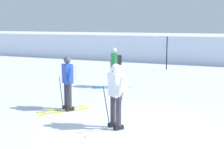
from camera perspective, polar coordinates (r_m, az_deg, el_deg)
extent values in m
plane|color=silver|center=(7.95, 5.06, -10.89)|extent=(120.00, 120.00, 0.00)
cube|color=silver|center=(25.35, 18.30, 4.59)|extent=(80.00, 7.32, 1.88)
cube|color=gold|center=(10.10, -8.34, -6.53)|extent=(1.05, 1.32, 0.02)
cube|color=gold|center=(10.36, -8.88, -6.16)|extent=(1.05, 1.32, 0.02)
cube|color=black|center=(10.14, -7.55, -6.11)|extent=(0.25, 0.28, 0.10)
cube|color=black|center=(10.39, -8.11, -5.75)|extent=(0.25, 0.28, 0.10)
cylinder|color=#38333D|center=(10.03, -7.60, -3.49)|extent=(0.14, 0.14, 0.85)
cylinder|color=#38333D|center=(10.28, -8.17, -3.19)|extent=(0.14, 0.14, 0.85)
cube|color=#284CB7|center=(10.04, -7.96, 0.15)|extent=(0.45, 0.42, 0.60)
cylinder|color=#284CB7|center=(9.80, -7.55, -0.13)|extent=(0.26, 0.23, 0.55)
cylinder|color=#284CB7|center=(10.27, -8.56, 0.26)|extent=(0.26, 0.23, 0.55)
sphere|color=#4C4C56|center=(9.98, -8.02, 2.59)|extent=(0.22, 0.22, 0.22)
cylinder|color=#38383D|center=(9.82, -7.72, -3.98)|extent=(0.27, 0.22, 1.02)
cylinder|color=#38383D|center=(10.44, -9.06, -3.22)|extent=(0.27, 0.22, 1.02)
cube|color=#B7B2A3|center=(10.11, -6.86, 0.35)|extent=(0.33, 0.31, 0.40)
cube|color=silver|center=(8.26, 0.28, -10.01)|extent=(1.01, 1.35, 0.02)
cube|color=silver|center=(8.49, -0.70, -9.48)|extent=(1.01, 1.35, 0.02)
cube|color=black|center=(8.32, 1.18, -9.44)|extent=(0.25, 0.28, 0.10)
cube|color=black|center=(8.54, 0.18, -8.93)|extent=(0.25, 0.28, 0.10)
cylinder|color=#38333D|center=(8.18, 1.19, -6.29)|extent=(0.14, 0.14, 0.85)
cylinder|color=#38333D|center=(8.41, 0.18, -5.85)|extent=(0.14, 0.14, 0.85)
cube|color=white|center=(8.15, 0.69, -1.82)|extent=(0.45, 0.42, 0.60)
cylinder|color=white|center=(7.94, 1.50, -2.22)|extent=(0.26, 0.22, 0.55)
cylinder|color=white|center=(8.35, -0.32, -1.64)|extent=(0.26, 0.22, 0.55)
sphere|color=silver|center=(8.08, 0.69, 1.17)|extent=(0.22, 0.22, 0.22)
cylinder|color=#38383D|center=(7.99, 1.24, -6.73)|extent=(0.32, 0.24, 1.08)
cylinder|color=#38383D|center=(8.51, -1.00, -5.74)|extent=(0.32, 0.24, 1.08)
cube|color=#B7B2A3|center=(8.26, 1.93, -1.54)|extent=(0.33, 0.31, 0.40)
cube|color=#237AC6|center=(13.59, -0.17, -2.40)|extent=(1.42, 0.90, 0.02)
cube|color=#237AC6|center=(13.86, -0.31, -2.18)|extent=(1.42, 0.90, 0.02)
cube|color=black|center=(13.59, 0.46, -2.14)|extent=(0.28, 0.24, 0.10)
cube|color=black|center=(13.87, 0.31, -1.92)|extent=(0.28, 0.24, 0.10)
cylinder|color=#38333D|center=(13.51, 0.46, -0.16)|extent=(0.14, 0.14, 0.85)
cylinder|color=#38333D|center=(13.78, 0.31, 0.02)|extent=(0.14, 0.14, 0.85)
cube|color=#23843D|center=(13.56, 0.39, 2.54)|extent=(0.40, 0.45, 0.60)
cylinder|color=#23843D|center=(13.31, 0.44, 2.36)|extent=(0.21, 0.27, 0.55)
cylinder|color=#23843D|center=(13.81, 0.17, 2.60)|extent=(0.21, 0.27, 0.55)
sphere|color=silver|center=(13.52, 0.39, 4.35)|extent=(0.22, 0.22, 0.22)
cylinder|color=#38383D|center=(13.34, 0.12, -0.14)|extent=(0.24, 0.37, 1.16)
cylinder|color=#38383D|center=(13.91, -0.18, 0.24)|extent=(0.24, 0.37, 1.16)
cube|color=#232328|center=(13.59, 1.27, 2.63)|extent=(0.30, 0.33, 0.40)
cylinder|color=black|center=(19.29, 9.77, 3.77)|extent=(0.07, 0.07, 1.96)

